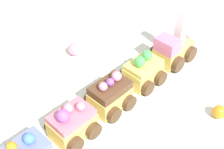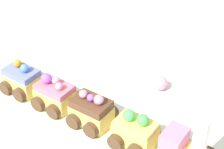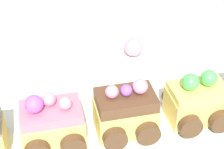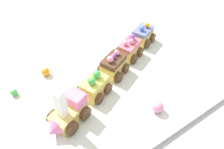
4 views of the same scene
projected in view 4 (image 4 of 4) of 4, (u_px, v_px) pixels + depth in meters
ground_plane at (119, 84)px, 0.64m from camera, size 10.00×10.00×0.00m
display_board at (119, 82)px, 0.63m from camera, size 0.73×0.42×0.01m
cake_train_locomotive at (67, 114)px, 0.51m from camera, size 0.12×0.10×0.12m
cake_car_lemon at (94, 86)px, 0.58m from camera, size 0.09×0.09×0.07m
cake_car_chocolate at (114, 65)px, 0.63m from camera, size 0.09×0.09×0.07m
cake_car_strawberry at (129, 49)px, 0.69m from camera, size 0.09×0.09×0.07m
cake_car_blueberry at (143, 35)px, 0.74m from camera, size 0.09×0.09×0.07m
gumball_green at (14, 92)px, 0.58m from camera, size 0.02×0.02×0.02m
gumball_pink at (158, 107)px, 0.54m from camera, size 0.03×0.03×0.03m
gumball_orange at (45, 72)px, 0.64m from camera, size 0.03×0.03×0.03m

